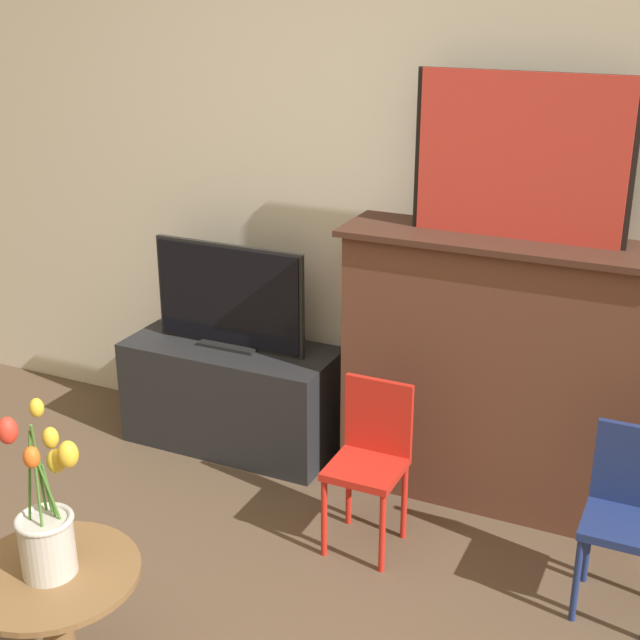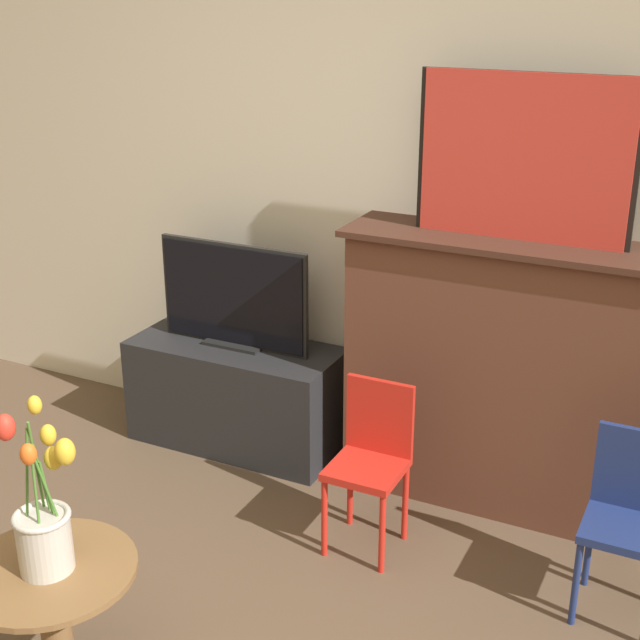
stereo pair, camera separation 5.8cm
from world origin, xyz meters
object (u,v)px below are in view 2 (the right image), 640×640
(vase_tulips, at_px, (43,522))
(chair_blue, at_px, (628,512))
(painting, at_px, (524,158))
(tv_monitor, at_px, (234,297))
(chair_red, at_px, (372,454))

(vase_tulips, bearing_deg, chair_blue, 37.69)
(painting, relative_size, tv_monitor, 1.11)
(tv_monitor, bearing_deg, painting, 2.80)
(tv_monitor, height_order, vase_tulips, tv_monitor)
(chair_blue, relative_size, vase_tulips, 1.28)
(chair_blue, bearing_deg, tv_monitor, 166.51)
(painting, bearing_deg, vase_tulips, -119.30)
(painting, height_order, chair_red, painting)
(painting, distance_m, tv_monitor, 1.44)
(vase_tulips, bearing_deg, chair_red, 63.58)
(painting, bearing_deg, tv_monitor, -177.20)
(tv_monitor, bearing_deg, vase_tulips, -78.67)
(chair_blue, distance_m, vase_tulips, 1.89)
(painting, relative_size, vase_tulips, 1.58)
(tv_monitor, height_order, chair_blue, tv_monitor)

